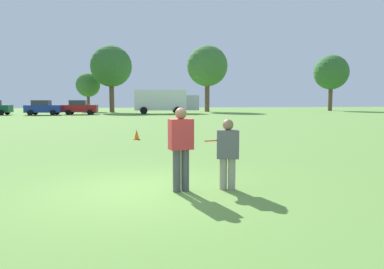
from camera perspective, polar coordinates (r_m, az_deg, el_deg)
name	(u,v)px	position (r m, az deg, el deg)	size (l,w,h in m)	color
ground_plane	(140,191)	(7.44, -8.29, -8.92)	(158.69, 158.69, 0.00)	#608C3D
player_thrower	(181,144)	(7.15, -1.79, -1.61)	(0.51, 0.35, 1.70)	#4C4C51
player_defender	(228,151)	(7.36, 5.74, -2.59)	(0.50, 0.36, 1.46)	gray
frisbee	(211,141)	(7.42, 3.03, -1.00)	(0.27, 0.27, 0.07)	#E54C33
traffic_cone	(137,135)	(16.92, -8.86, -0.01)	(0.32, 0.32, 0.48)	#D8590C
parked_car_mid_right	(43,108)	(47.20, -22.73, 4.00)	(4.27, 2.34, 1.82)	navy
parked_car_near_right	(80,107)	(47.34, -17.52, 4.18)	(4.27, 2.34, 1.82)	maroon
box_truck	(165,101)	(48.09, -4.36, 5.42)	(8.59, 3.23, 3.18)	white
tree_center_elm	(88,85)	(58.49, -16.32, 7.61)	(3.73, 3.73, 6.07)	brown
tree_east_birch	(111,66)	(54.79, -12.83, 10.59)	(6.07, 6.07, 9.87)	brown
tree_east_oak	(207,66)	(56.87, 2.46, 10.87)	(6.37, 6.37, 10.35)	brown
tree_far_east_pine	(331,73)	(66.10, 21.41, 9.23)	(5.84, 5.84, 9.48)	brown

